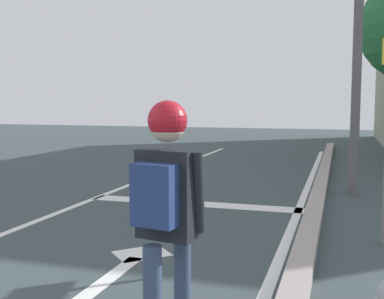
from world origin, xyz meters
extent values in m
cube|color=white|center=(-0.56, 6.00, 0.00)|extent=(0.12, 20.00, 0.01)
cube|color=white|center=(2.86, 6.00, 0.00)|extent=(0.12, 20.00, 0.01)
cube|color=white|center=(1.22, 6.80, 0.00)|extent=(3.58, 0.40, 0.01)
cube|color=white|center=(1.40, 3.32, 0.00)|extent=(0.16, 1.40, 0.01)
cube|color=white|center=(1.40, 4.17, 0.00)|extent=(0.71, 0.71, 0.01)
cube|color=#A1958F|center=(3.11, 6.00, 0.07)|extent=(0.24, 24.00, 0.14)
cylinder|color=#32435D|center=(2.50, 2.29, 0.46)|extent=(0.11, 0.11, 0.76)
cube|color=black|center=(2.47, 2.11, 1.10)|extent=(0.38, 0.24, 0.53)
cylinder|color=black|center=(2.29, 2.18, 1.13)|extent=(0.07, 0.12, 0.49)
cylinder|color=black|center=(2.66, 2.11, 1.13)|extent=(0.07, 0.13, 0.49)
sphere|color=beige|center=(2.47, 2.11, 1.51)|extent=(0.21, 0.21, 0.21)
sphere|color=red|center=(2.47, 2.11, 1.54)|extent=(0.23, 0.23, 0.23)
cube|color=navy|center=(2.44, 1.98, 1.12)|extent=(0.28, 0.18, 0.36)
cylinder|color=#595659|center=(3.68, 8.30, 2.65)|extent=(0.16, 0.16, 5.31)
camera|label=1|loc=(3.43, -0.51, 1.64)|focal=44.63mm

